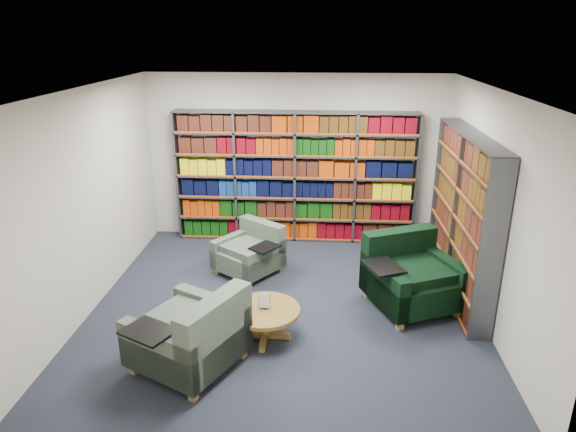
# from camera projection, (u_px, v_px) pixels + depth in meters

# --- Properties ---
(room_shell) EXTENTS (5.02, 5.02, 2.82)m
(room_shell) POSITION_uv_depth(u_px,v_px,m) (285.00, 206.00, 6.33)
(room_shell) COLOR black
(room_shell) RESTS_ON ground
(bookshelf_back) EXTENTS (4.00, 0.28, 2.20)m
(bookshelf_back) POSITION_uv_depth(u_px,v_px,m) (295.00, 178.00, 8.63)
(bookshelf_back) COLOR #47494F
(bookshelf_back) RESTS_ON ground
(bookshelf_right) EXTENTS (0.28, 2.50, 2.20)m
(bookshelf_right) POSITION_uv_depth(u_px,v_px,m) (463.00, 217.00, 6.84)
(bookshelf_right) COLOR #47494F
(bookshelf_right) RESTS_ON ground
(chair_teal_left) EXTENTS (1.13, 1.13, 0.74)m
(chair_teal_left) POSITION_uv_depth(u_px,v_px,m) (252.00, 253.00, 7.69)
(chair_teal_left) COLOR #09313B
(chair_teal_left) RESTS_ON ground
(chair_green_right) EXTENTS (1.39, 1.36, 0.94)m
(chair_green_right) POSITION_uv_depth(u_px,v_px,m) (409.00, 277.00, 6.75)
(chair_green_right) COLOR black
(chair_green_right) RESTS_ON ground
(chair_teal_front) EXTENTS (1.35, 1.35, 0.91)m
(chair_teal_front) POSITION_uv_depth(u_px,v_px,m) (194.00, 338.00, 5.44)
(chair_teal_front) COLOR #09313B
(chair_teal_front) RESTS_ON ground
(coffee_table) EXTENTS (0.84, 0.84, 0.59)m
(coffee_table) POSITION_uv_depth(u_px,v_px,m) (265.00, 315.00, 5.99)
(coffee_table) COLOR olive
(coffee_table) RESTS_ON ground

